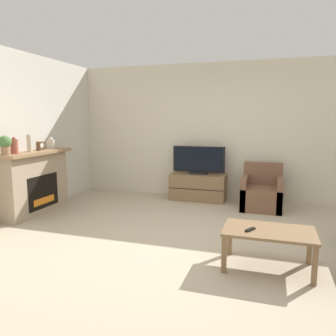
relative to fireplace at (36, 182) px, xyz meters
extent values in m
plane|color=tan|center=(2.85, -0.52, -0.54)|extent=(24.00, 24.00, 0.00)
cube|color=beige|center=(2.85, 2.08, 0.81)|extent=(12.00, 0.06, 2.70)
cube|color=tan|center=(0.00, 0.00, -0.04)|extent=(0.31, 1.34, 1.02)
cube|color=black|center=(0.15, 0.00, -0.16)|extent=(0.01, 0.74, 0.56)
cube|color=orange|center=(0.16, 0.00, -0.31)|extent=(0.01, 0.52, 0.11)
cube|color=#93704C|center=(0.03, 0.00, 0.50)|extent=(0.43, 1.46, 0.05)
cylinder|color=#994C3D|center=(0.02, -0.44, 0.63)|extent=(0.11, 0.11, 0.22)
sphere|color=#994C3D|center=(0.02, -0.44, 0.75)|extent=(0.06, 0.06, 0.06)
cylinder|color=beige|center=(0.02, -0.11, 0.66)|extent=(0.08, 0.08, 0.27)
sphere|color=beige|center=(0.02, -0.11, 0.80)|extent=(0.04, 0.04, 0.04)
cylinder|color=beige|center=(0.02, 0.44, 0.60)|extent=(0.14, 0.14, 0.16)
sphere|color=beige|center=(0.02, 0.44, 0.70)|extent=(0.08, 0.08, 0.08)
cube|color=brown|center=(0.02, 0.15, 0.60)|extent=(0.07, 0.11, 0.15)
cylinder|color=white|center=(0.05, 0.15, 0.61)|extent=(0.00, 0.08, 0.08)
cylinder|color=#936B4C|center=(0.02, -0.62, 0.59)|extent=(0.13, 0.13, 0.12)
sphere|color=#477038|center=(0.02, -0.62, 0.72)|extent=(0.18, 0.18, 0.18)
cube|color=brown|center=(2.43, 1.76, -0.28)|extent=(1.09, 0.50, 0.52)
cube|color=black|center=(2.43, 1.51, -0.28)|extent=(1.06, 0.01, 0.01)
cube|color=black|center=(2.43, 1.76, 0.00)|extent=(0.36, 0.18, 0.04)
cube|color=black|center=(2.43, 1.76, 0.27)|extent=(1.03, 0.03, 0.51)
cube|color=black|center=(2.43, 1.74, 0.27)|extent=(0.95, 0.01, 0.46)
cube|color=brown|center=(3.66, 1.45, -0.34)|extent=(0.70, 0.76, 0.40)
cube|color=brown|center=(3.66, 1.76, 0.06)|extent=(0.70, 0.14, 0.40)
cube|color=brown|center=(3.36, 1.45, -0.25)|extent=(0.10, 0.76, 0.58)
cube|color=brown|center=(3.96, 1.45, -0.25)|extent=(0.10, 0.76, 0.58)
cube|color=brown|center=(3.81, -0.98, -0.13)|extent=(0.95, 0.57, 0.03)
cube|color=brown|center=(3.37, -1.23, -0.34)|extent=(0.05, 0.05, 0.40)
cube|color=brown|center=(4.25, -1.23, -0.34)|extent=(0.05, 0.05, 0.40)
cube|color=brown|center=(3.37, -0.73, -0.34)|extent=(0.05, 0.05, 0.40)
cube|color=brown|center=(4.25, -0.73, -0.34)|extent=(0.05, 0.05, 0.40)
cube|color=black|center=(3.62, -1.06, -0.10)|extent=(0.11, 0.15, 0.02)
camera|label=1|loc=(3.80, -4.50, 1.06)|focal=35.00mm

